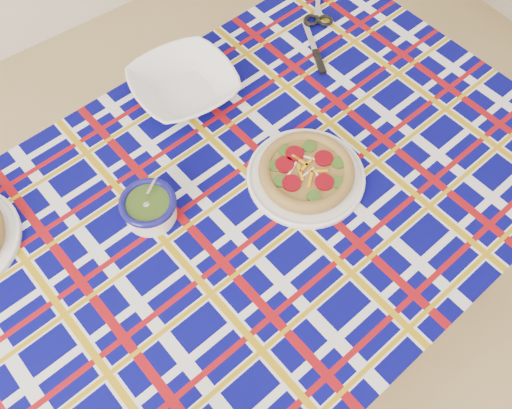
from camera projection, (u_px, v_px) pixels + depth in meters
dining_table at (244, 221)px, 1.27m from camera, size 1.50×1.01×0.67m
tablecloth at (244, 216)px, 1.25m from camera, size 1.53×1.04×0.09m
main_focaccia_plate at (306, 172)px, 1.22m from camera, size 0.29×0.29×0.05m
pesto_bowl at (149, 207)px, 1.16m from camera, size 0.13×0.13×0.07m
serving_bowl at (184, 86)px, 1.34m from camera, size 0.26×0.26×0.06m
table_knife at (310, 37)px, 1.46m from camera, size 0.10×0.20×0.01m
kitchen_scissors at (318, 3)px, 1.53m from camera, size 0.17×0.19×0.01m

